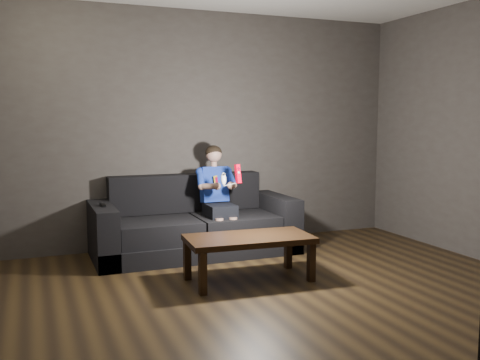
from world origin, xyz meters
name	(u,v)px	position (x,y,z in m)	size (l,w,h in m)	color
floor	(297,314)	(0.00, 0.00, 0.00)	(5.00, 5.00, 0.00)	black
back_wall	(198,129)	(0.00, 2.50, 1.35)	(5.00, 0.04, 2.70)	#3F3937
sofa	(194,228)	(-0.19, 2.06, 0.27)	(2.18, 0.94, 0.84)	black
child	(217,189)	(0.06, 2.00, 0.70)	(0.44, 0.54, 1.07)	black
wii_remote_red	(238,174)	(0.14, 1.58, 0.91)	(0.06, 0.08, 0.20)	red
nunchuk_white	(224,179)	(-0.01, 1.59, 0.86)	(0.07, 0.09, 0.14)	silver
wii_remote_black	(103,205)	(-1.17, 1.98, 0.61)	(0.05, 0.14, 0.03)	black
coffee_table	(249,242)	(-0.01, 0.92, 0.36)	(1.17, 0.63, 0.41)	black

